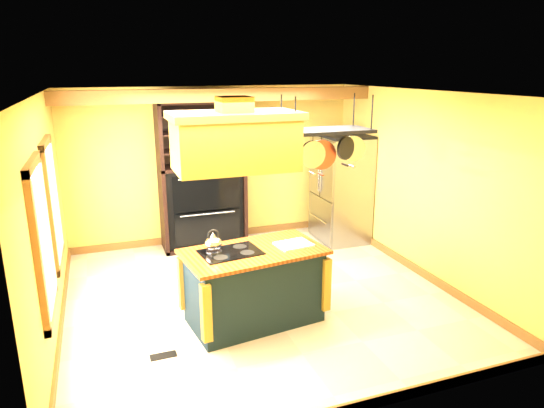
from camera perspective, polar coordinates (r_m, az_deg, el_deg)
floor at (r=6.71m, az=-1.49°, el=-10.78°), size 5.00×5.00×0.00m
ceiling at (r=6.01m, az=-1.67°, el=12.92°), size 5.00×5.00×0.00m
wall_back at (r=8.57m, az=-6.86°, el=4.57°), size 5.00×0.02×2.70m
wall_front at (r=4.06m, az=9.73°, el=-8.42°), size 5.00×0.02×2.70m
wall_left at (r=5.97m, az=-25.02°, el=-1.79°), size 0.02×5.00×2.70m
wall_right at (r=7.37m, az=17.21°, el=2.14°), size 0.02×5.00×2.70m
ceiling_beam at (r=7.65m, az=-5.76°, el=12.63°), size 5.00×0.15×0.20m
window_near at (r=5.19m, az=-25.37°, el=-3.75°), size 0.06×1.06×1.56m
window_far at (r=6.53m, az=-24.37°, el=0.16°), size 0.06×1.06×1.56m
kitchen_island at (r=5.93m, az=-2.16°, el=-9.50°), size 1.76×1.13×1.11m
range_hood at (r=5.36m, az=-4.39°, el=7.61°), size 1.40×0.79×0.80m
pot_rack at (r=5.77m, az=6.31°, el=7.55°), size 1.14×0.53×0.89m
refrigerator at (r=8.64m, az=8.07°, el=1.57°), size 0.80×0.95×1.85m
hutch at (r=8.34m, az=-8.21°, el=1.38°), size 1.41×0.64×2.50m
floor_register at (r=5.59m, az=-12.67°, el=-17.01°), size 0.28×0.12×0.01m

